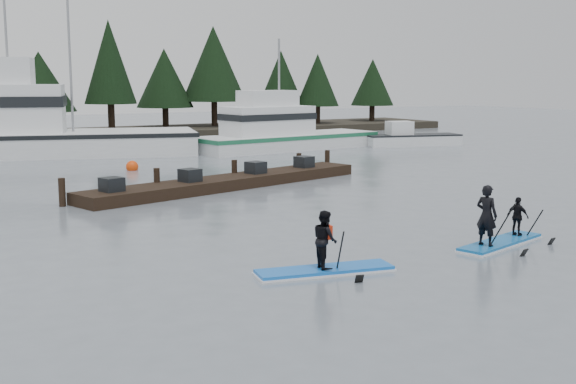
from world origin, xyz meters
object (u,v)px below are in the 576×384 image
fishing_boat_large (19,142)px  paddleboard_solo (325,251)px  fishing_boat_medium (282,141)px  paddleboard_duo (499,225)px  floating_dock (229,182)px

fishing_boat_large → paddleboard_solo: bearing=-71.0°
fishing_boat_medium → paddleboard_duo: 27.38m
floating_dock → paddleboard_solo: paddleboard_solo is taller
fishing_boat_large → paddleboard_solo: (1.14, -30.31, -0.30)m
floating_dock → paddleboard_solo: 13.62m
fishing_boat_medium → paddleboard_solo: fishing_boat_medium is taller
floating_dock → fishing_boat_medium: bearing=37.2°
fishing_boat_large → paddleboard_duo: fishing_boat_large is taller
paddleboard_solo → fishing_boat_large: bearing=104.4°
fishing_boat_medium → paddleboard_duo: size_ratio=3.88×
fishing_boat_medium → fishing_boat_large: bearing=157.1°
floating_dock → paddleboard_solo: (-3.92, -13.04, 0.28)m
fishing_boat_large → paddleboard_duo: size_ratio=5.96×
floating_dock → paddleboard_duo: paddleboard_duo is taller
paddleboard_duo → paddleboard_solo: bearing=164.8°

